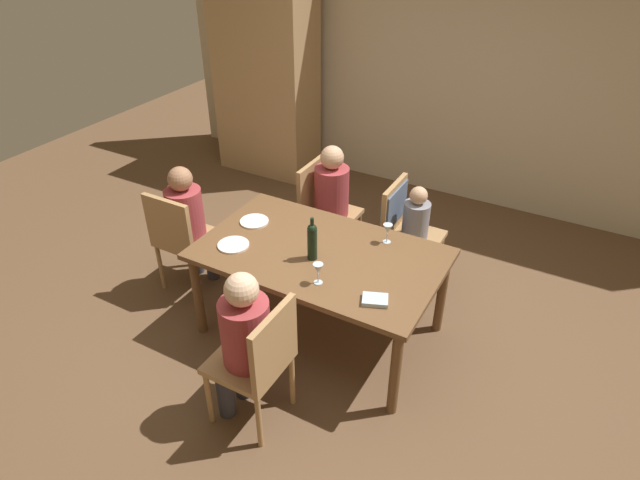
# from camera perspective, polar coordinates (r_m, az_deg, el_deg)

# --- Properties ---
(ground_plane) EXTENTS (10.00, 10.00, 0.00)m
(ground_plane) POSITION_cam_1_polar(r_m,az_deg,el_deg) (4.31, 0.00, -9.35)
(ground_plane) COLOR brown
(rear_room_partition) EXTENTS (6.40, 0.12, 2.70)m
(rear_room_partition) POSITION_cam_1_polar(r_m,az_deg,el_deg) (5.92, 13.55, 17.02)
(rear_room_partition) COLOR beige
(rear_room_partition) RESTS_ON ground_plane
(armoire_cabinet) EXTENTS (1.18, 0.62, 2.18)m
(armoire_cabinet) POSITION_cam_1_polar(r_m,az_deg,el_deg) (6.40, -5.68, 16.58)
(armoire_cabinet) COLOR tan
(armoire_cabinet) RESTS_ON ground_plane
(dining_table) EXTENTS (1.72, 1.04, 0.74)m
(dining_table) POSITION_cam_1_polar(r_m,az_deg,el_deg) (3.89, 0.00, -2.20)
(dining_table) COLOR brown
(dining_table) RESTS_ON ground_plane
(chair_left_end) EXTENTS (0.44, 0.44, 0.92)m
(chair_left_end) POSITION_cam_1_polar(r_m,az_deg,el_deg) (4.54, -14.37, 0.45)
(chair_left_end) COLOR #A87F51
(chair_left_end) RESTS_ON ground_plane
(chair_near) EXTENTS (0.44, 0.44, 0.92)m
(chair_near) POSITION_cam_1_polar(r_m,az_deg,el_deg) (3.36, -6.35, -12.17)
(chair_near) COLOR #A87F51
(chair_near) RESTS_ON ground_plane
(chair_far_left) EXTENTS (0.44, 0.44, 0.92)m
(chair_far_left) POSITION_cam_1_polar(r_m,az_deg,el_deg) (4.82, 0.29, 3.63)
(chair_far_left) COLOR #A87F51
(chair_far_left) RESTS_ON ground_plane
(chair_far_right) EXTENTS (0.46, 0.44, 0.92)m
(chair_far_right) POSITION_cam_1_polar(r_m,az_deg,el_deg) (4.53, 8.51, 2.01)
(chair_far_right) COLOR #A87F51
(chair_far_right) RESTS_ON ground_plane
(person_woman_host) EXTENTS (0.29, 0.34, 1.10)m
(person_woman_host) POSITION_cam_1_polar(r_m,az_deg,el_deg) (4.55, -13.63, 2.26)
(person_woman_host) COLOR #33333D
(person_woman_host) RESTS_ON ground_plane
(person_man_bearded) EXTENTS (0.35, 0.30, 1.12)m
(person_man_bearded) POSITION_cam_1_polar(r_m,az_deg,el_deg) (3.33, -8.10, -10.05)
(person_man_bearded) COLOR #33333D
(person_man_bearded) RESTS_ON ground_plane
(person_man_guest) EXTENTS (0.34, 0.30, 1.12)m
(person_man_guest) POSITION_cam_1_polar(r_m,az_deg,el_deg) (4.72, 1.50, 4.50)
(person_man_guest) COLOR #33333D
(person_man_guest) RESTS_ON ground_plane
(person_child_small) EXTENTS (0.25, 0.22, 0.94)m
(person_child_small) POSITION_cam_1_polar(r_m,az_deg,el_deg) (4.51, 10.21, 1.16)
(person_child_small) COLOR #33333D
(person_child_small) RESTS_ON ground_plane
(wine_bottle_tall_green) EXTENTS (0.07, 0.07, 0.32)m
(wine_bottle_tall_green) POSITION_cam_1_polar(r_m,az_deg,el_deg) (3.70, -0.82, -0.04)
(wine_bottle_tall_green) COLOR black
(wine_bottle_tall_green) RESTS_ON dining_table
(wine_glass_near_left) EXTENTS (0.07, 0.07, 0.15)m
(wine_glass_near_left) POSITION_cam_1_polar(r_m,az_deg,el_deg) (3.92, 7.10, 1.08)
(wine_glass_near_left) COLOR silver
(wine_glass_near_left) RESTS_ON dining_table
(wine_glass_centre) EXTENTS (0.07, 0.07, 0.15)m
(wine_glass_centre) POSITION_cam_1_polar(r_m,az_deg,el_deg) (3.49, -0.20, -3.11)
(wine_glass_centre) COLOR silver
(wine_glass_centre) RESTS_ON dining_table
(dinner_plate_host) EXTENTS (0.22, 0.22, 0.01)m
(dinner_plate_host) POSITION_cam_1_polar(r_m,az_deg,el_deg) (4.21, -6.91, 1.95)
(dinner_plate_host) COLOR white
(dinner_plate_host) RESTS_ON dining_table
(dinner_plate_guest_left) EXTENTS (0.23, 0.23, 0.01)m
(dinner_plate_guest_left) POSITION_cam_1_polar(r_m,az_deg,el_deg) (3.96, -9.07, -0.51)
(dinner_plate_guest_left) COLOR white
(dinner_plate_guest_left) RESTS_ON dining_table
(folded_napkin) EXTENTS (0.19, 0.17, 0.03)m
(folded_napkin) POSITION_cam_1_polar(r_m,az_deg,el_deg) (3.41, 5.80, -6.27)
(folded_napkin) COLOR #ADC6D6
(folded_napkin) RESTS_ON dining_table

